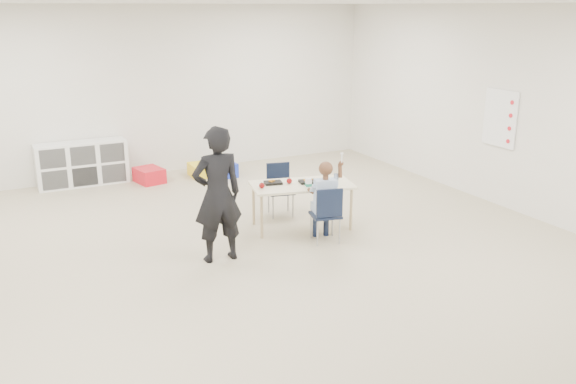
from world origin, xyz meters
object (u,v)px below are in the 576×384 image
chair_near (325,214)px  cubby_shelf (82,163)px  child (326,198)px  adult (217,195)px  table (302,205)px

chair_near → cubby_shelf: chair_near is taller
child → adult: size_ratio=0.72×
table → cubby_shelf: (-2.21, 3.33, 0.05)m
table → cubby_shelf: cubby_shelf is taller
table → adult: adult is taller
adult → chair_near: bearing=178.8°
table → chair_near: size_ratio=1.97×
table → child: (0.03, -0.56, 0.26)m
chair_near → cubby_shelf: (-2.24, 3.89, -0.00)m
table → adult: (-1.33, -0.51, 0.47)m
adult → child: bearing=178.8°
adult → cubby_shelf: bearing=-76.3°
table → child: bearing=-74.5°
table → child: child is taller
table → cubby_shelf: bearing=136.1°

